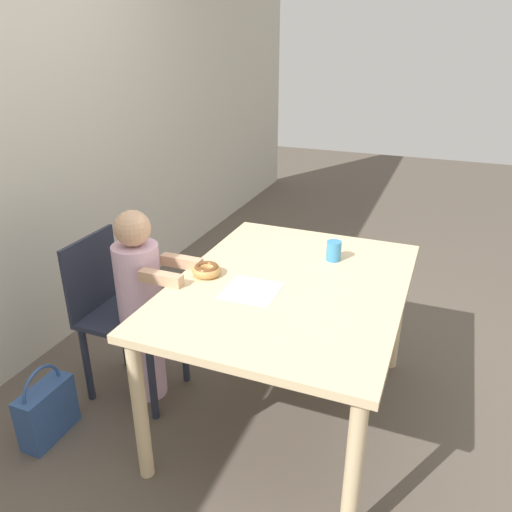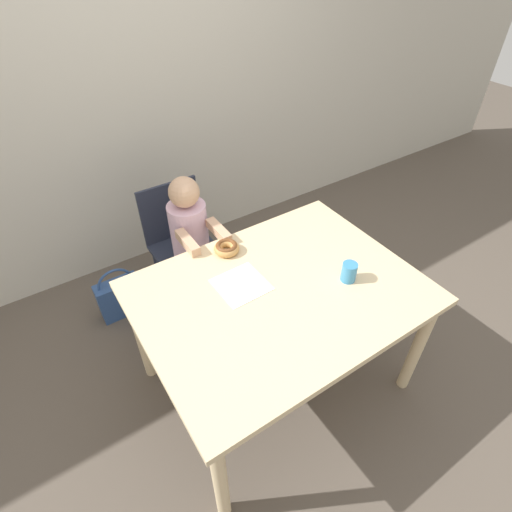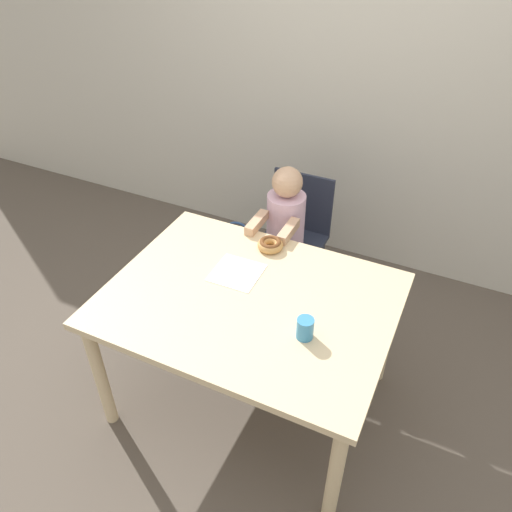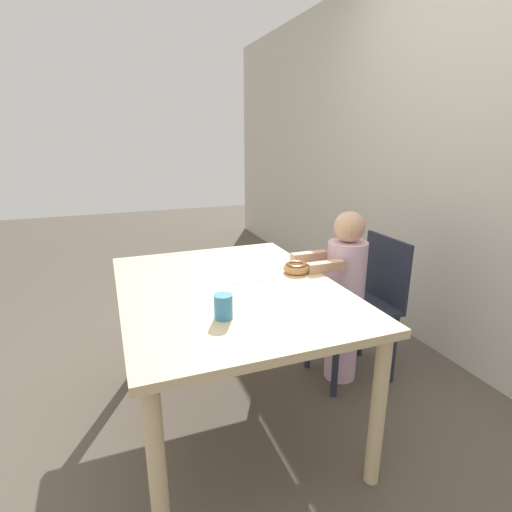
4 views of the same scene
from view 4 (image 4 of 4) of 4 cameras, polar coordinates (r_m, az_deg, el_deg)
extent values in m
plane|color=brown|center=(2.21, -3.47, -21.90)|extent=(12.00, 12.00, 0.00)
cube|color=beige|center=(2.58, 30.26, 11.79)|extent=(8.00, 0.05, 2.50)
cube|color=beige|center=(1.85, -3.85, -4.85)|extent=(1.28, 0.97, 0.03)
cylinder|color=beige|center=(2.46, -17.44, -8.98)|extent=(0.06, 0.06, 0.68)
cylinder|color=beige|center=(1.49, -13.89, -27.98)|extent=(0.06, 0.06, 0.68)
cylinder|color=beige|center=(2.62, 1.52, -6.46)|extent=(0.06, 0.06, 0.68)
cylinder|color=beige|center=(1.75, 17.01, -20.45)|extent=(0.06, 0.06, 0.68)
cube|color=#232838|center=(2.37, 13.57, -7.11)|extent=(0.38, 0.45, 0.03)
cube|color=#232838|center=(2.42, 18.12, -1.82)|extent=(0.38, 0.02, 0.38)
cylinder|color=#232838|center=(2.49, 7.49, -11.23)|extent=(0.04, 0.04, 0.42)
cylinder|color=#232838|center=(2.26, 11.29, -14.60)|extent=(0.04, 0.04, 0.42)
cylinder|color=#232838|center=(2.67, 14.79, -9.59)|extent=(0.04, 0.04, 0.42)
cylinder|color=#232838|center=(2.46, 19.01, -12.43)|extent=(0.04, 0.04, 0.42)
cylinder|color=silver|center=(2.43, 12.11, -11.91)|extent=(0.18, 0.18, 0.45)
cylinder|color=silver|center=(2.26, 12.75, -2.67)|extent=(0.21, 0.21, 0.38)
sphere|color=tan|center=(2.19, 13.22, 4.08)|extent=(0.17, 0.17, 0.17)
cube|color=tan|center=(2.21, 7.53, -0.10)|extent=(0.05, 0.20, 0.05)
cube|color=tan|center=(2.06, 9.91, -1.50)|extent=(0.05, 0.20, 0.05)
torus|color=tan|center=(2.02, 5.75, -1.76)|extent=(0.13, 0.13, 0.04)
torus|color=brown|center=(2.02, 5.77, -1.34)|extent=(0.11, 0.11, 0.02)
cube|color=white|center=(1.99, -1.42, -2.57)|extent=(0.23, 0.23, 0.00)
cube|color=#2D4C84|center=(2.92, 11.64, -8.74)|extent=(0.27, 0.11, 0.27)
torus|color=#2D4C84|center=(2.86, 11.80, -6.35)|extent=(0.22, 0.02, 0.22)
cylinder|color=teal|center=(1.52, -4.69, -7.21)|extent=(0.07, 0.07, 0.10)
camera|label=1|loc=(3.52, -23.83, 21.01)|focal=35.00mm
camera|label=2|loc=(2.58, -36.67, 28.40)|focal=28.00mm
camera|label=3|loc=(1.58, -79.58, 36.79)|focal=35.00mm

